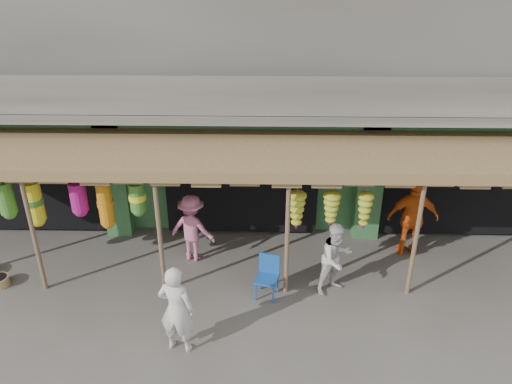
{
  "coord_description": "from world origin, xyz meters",
  "views": [
    {
      "loc": [
        0.57,
        -8.52,
        6.45
      ],
      "look_at": [
        0.36,
        1.0,
        1.69
      ],
      "focal_mm": 35.0,
      "sensor_mm": 36.0,
      "label": 1
    }
  ],
  "objects_px": {
    "person_shopper": "(192,228)",
    "person_front": "(176,310)",
    "person_right": "(336,258)",
    "person_vendor": "(413,218)",
    "blue_chair": "(268,274)"
  },
  "relations": [
    {
      "from": "blue_chair",
      "to": "person_right",
      "type": "xyz_separation_m",
      "value": [
        1.37,
        0.16,
        0.28
      ]
    },
    {
      "from": "person_front",
      "to": "person_vendor",
      "type": "relative_size",
      "value": 0.9
    },
    {
      "from": "blue_chair",
      "to": "person_front",
      "type": "xyz_separation_m",
      "value": [
        -1.56,
        -1.56,
        0.36
      ]
    },
    {
      "from": "person_right",
      "to": "person_vendor",
      "type": "relative_size",
      "value": 0.81
    },
    {
      "from": "person_vendor",
      "to": "person_shopper",
      "type": "bearing_deg",
      "value": 5.29
    },
    {
      "from": "person_right",
      "to": "person_vendor",
      "type": "xyz_separation_m",
      "value": [
        1.87,
        1.39,
        0.18
      ]
    },
    {
      "from": "blue_chair",
      "to": "person_shopper",
      "type": "height_order",
      "value": "person_shopper"
    },
    {
      "from": "blue_chair",
      "to": "person_shopper",
      "type": "xyz_separation_m",
      "value": [
        -1.68,
        1.26,
        0.29
      ]
    },
    {
      "from": "person_vendor",
      "to": "person_shopper",
      "type": "xyz_separation_m",
      "value": [
        -4.92,
        -0.29,
        -0.16
      ]
    },
    {
      "from": "person_shopper",
      "to": "person_front",
      "type": "bearing_deg",
      "value": 109.54
    },
    {
      "from": "blue_chair",
      "to": "person_front",
      "type": "relative_size",
      "value": 0.52
    },
    {
      "from": "person_front",
      "to": "person_shopper",
      "type": "distance_m",
      "value": 2.82
    },
    {
      "from": "blue_chair",
      "to": "person_shopper",
      "type": "relative_size",
      "value": 0.56
    },
    {
      "from": "person_right",
      "to": "person_shopper",
      "type": "distance_m",
      "value": 3.24
    },
    {
      "from": "person_vendor",
      "to": "person_shopper",
      "type": "height_order",
      "value": "person_vendor"
    }
  ]
}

